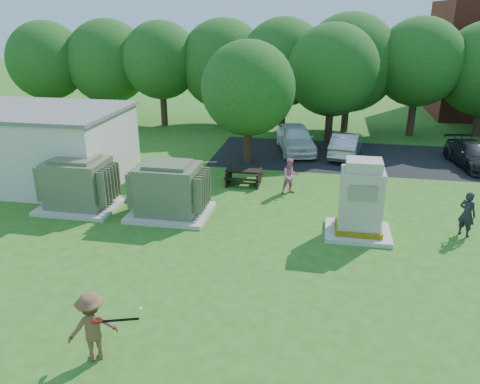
% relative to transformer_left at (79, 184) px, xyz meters
% --- Properties ---
extents(ground, '(120.00, 120.00, 0.00)m').
position_rel_transformer_left_xyz_m(ground, '(6.50, -4.50, -0.97)').
color(ground, '#2D6619').
rests_on(ground, ground).
extents(service_building, '(10.00, 5.00, 3.20)m').
position_rel_transformer_left_xyz_m(service_building, '(-4.50, 2.50, 0.63)').
color(service_building, beige).
rests_on(service_building, ground).
extents(service_building_roof, '(10.20, 5.20, 0.15)m').
position_rel_transformer_left_xyz_m(service_building_roof, '(-4.50, 2.50, 2.31)').
color(service_building_roof, slate).
rests_on(service_building_roof, service_building).
extents(parking_strip, '(20.00, 6.00, 0.01)m').
position_rel_transformer_left_xyz_m(parking_strip, '(13.50, 9.00, -0.96)').
color(parking_strip, '#232326').
rests_on(parking_strip, ground).
extents(transformer_left, '(3.00, 2.40, 2.07)m').
position_rel_transformer_left_xyz_m(transformer_left, '(0.00, 0.00, 0.00)').
color(transformer_left, beige).
rests_on(transformer_left, ground).
extents(transformer_right, '(3.00, 2.40, 2.07)m').
position_rel_transformer_left_xyz_m(transformer_right, '(3.70, 0.00, 0.00)').
color(transformer_right, beige).
rests_on(transformer_right, ground).
extents(generator_cabinet, '(2.23, 1.83, 2.72)m').
position_rel_transformer_left_xyz_m(generator_cabinet, '(10.66, -0.46, 0.22)').
color(generator_cabinet, beige).
rests_on(generator_cabinet, ground).
extents(picnic_table, '(1.59, 1.19, 0.68)m').
position_rel_transformer_left_xyz_m(picnic_table, '(5.87, 3.80, -0.54)').
color(picnic_table, black).
rests_on(picnic_table, ground).
extents(batter, '(1.24, 1.10, 1.66)m').
position_rel_transformer_left_xyz_m(batter, '(4.60, -7.93, -0.14)').
color(batter, brown).
rests_on(batter, ground).
extents(person_by_generator, '(0.69, 0.68, 1.61)m').
position_rel_transformer_left_xyz_m(person_by_generator, '(14.28, 0.14, -0.17)').
color(person_by_generator, black).
rests_on(person_by_generator, ground).
extents(person_at_picnic, '(0.92, 0.84, 1.54)m').
position_rel_transformer_left_xyz_m(person_at_picnic, '(8.00, 3.06, -0.20)').
color(person_at_picnic, pink).
rests_on(person_at_picnic, ground).
extents(car_white, '(2.76, 4.73, 1.51)m').
position_rel_transformer_left_xyz_m(car_white, '(7.75, 9.53, -0.21)').
color(car_white, white).
rests_on(car_white, ground).
extents(car_silver_a, '(1.96, 4.09, 1.29)m').
position_rel_transformer_left_xyz_m(car_silver_a, '(10.46, 9.16, -0.32)').
color(car_silver_a, '#A6A6AA').
rests_on(car_silver_a, ground).
extents(car_dark, '(2.38, 4.35, 1.19)m').
position_rel_transformer_left_xyz_m(car_dark, '(16.63, 8.46, -0.37)').
color(car_dark, black).
rests_on(car_dark, ground).
extents(batting_equipment, '(1.01, 0.46, 0.28)m').
position_rel_transformer_left_xyz_m(batting_equipment, '(5.23, -7.93, 0.15)').
color(batting_equipment, black).
rests_on(batting_equipment, ground).
extents(tree_row, '(41.30, 13.30, 7.30)m').
position_rel_transformer_left_xyz_m(tree_row, '(8.25, 14.00, 3.18)').
color(tree_row, '#47301E').
rests_on(tree_row, ground).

